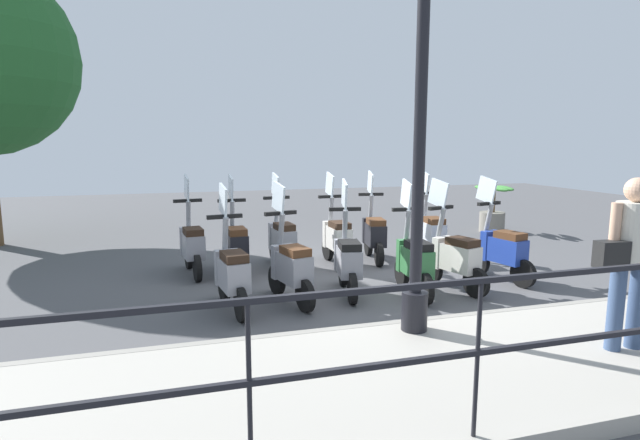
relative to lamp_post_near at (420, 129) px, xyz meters
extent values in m
plane|color=#4C4C4F|center=(2.40, -0.25, -2.17)|extent=(28.00, 28.00, 0.00)
cube|color=#A39E93|center=(-0.80, -0.25, -2.10)|extent=(2.20, 20.00, 0.15)
cube|color=gray|center=(0.25, -0.25, -2.10)|extent=(0.10, 20.00, 0.15)
cube|color=black|center=(-1.80, -0.25, -0.97)|extent=(0.04, 16.00, 0.04)
cube|color=black|center=(-1.80, -0.25, -1.44)|extent=(0.04, 16.00, 0.04)
cylinder|color=black|center=(-1.80, 0.48, -1.50)|extent=(0.03, 0.03, 1.05)
cylinder|color=black|center=(-1.80, 1.93, -1.50)|extent=(0.03, 0.03, 1.05)
cylinder|color=black|center=(0.00, 0.00, -1.82)|extent=(0.26, 0.26, 0.40)
cylinder|color=black|center=(0.00, 0.00, 0.19)|extent=(0.12, 0.12, 4.42)
cylinder|color=#384C70|center=(-0.97, -1.76, -1.61)|extent=(0.14, 0.14, 0.82)
cylinder|color=#384C70|center=(-0.95, -1.54, -1.61)|extent=(0.14, 0.14, 0.82)
cylinder|color=beige|center=(-0.96, -1.65, -0.93)|extent=(0.34, 0.34, 0.55)
sphere|color=tan|center=(-0.96, -1.65, -0.54)|extent=(0.22, 0.22, 0.22)
cylinder|color=tan|center=(-0.95, -1.45, -0.91)|extent=(0.09, 0.09, 0.52)
cube|color=black|center=(-0.99, -1.39, -1.10)|extent=(0.16, 0.29, 0.24)
cylinder|color=slate|center=(5.33, -4.64, -1.95)|extent=(0.56, 0.56, 0.45)
cylinder|color=brown|center=(5.33, -4.64, -1.47)|extent=(0.10, 0.10, 0.50)
ellipsoid|color=#387A33|center=(5.58, -4.64, -1.17)|extent=(0.56, 0.16, 0.10)
ellipsoid|color=#387A33|center=(5.08, -4.64, -1.17)|extent=(0.56, 0.16, 0.10)
ellipsoid|color=#387A33|center=(5.33, -4.39, -1.17)|extent=(0.56, 0.16, 0.10)
ellipsoid|color=#387A33|center=(5.33, -4.89, -1.17)|extent=(0.56, 0.16, 0.10)
ellipsoid|color=#387A33|center=(5.51, -4.46, -1.17)|extent=(0.56, 0.16, 0.10)
ellipsoid|color=#387A33|center=(5.15, -4.82, -1.17)|extent=(0.56, 0.16, 0.10)
cylinder|color=black|center=(2.18, -2.20, -1.97)|extent=(0.41, 0.17, 0.40)
cylinder|color=black|center=(1.37, -2.39, -1.97)|extent=(0.41, 0.17, 0.40)
cube|color=navy|center=(1.69, -2.31, -1.69)|extent=(0.65, 0.41, 0.36)
cube|color=navy|center=(1.98, -2.25, -1.67)|extent=(0.19, 0.32, 0.44)
cube|color=#4C2D19|center=(1.63, -2.33, -1.46)|extent=(0.45, 0.35, 0.10)
cylinder|color=gray|center=(2.03, -2.23, -1.32)|extent=(0.19, 0.11, 0.55)
cube|color=black|center=(2.03, -2.23, -1.04)|extent=(0.16, 0.44, 0.05)
cube|color=silver|center=(2.09, -2.22, -0.84)|extent=(0.38, 0.12, 0.42)
cylinder|color=black|center=(1.95, -1.25, -1.97)|extent=(0.41, 0.19, 0.40)
cylinder|color=black|center=(1.15, -1.48, -1.97)|extent=(0.41, 0.19, 0.40)
cube|color=beige|center=(1.47, -1.39, -1.69)|extent=(0.65, 0.44, 0.36)
cube|color=beige|center=(1.75, -1.31, -1.67)|extent=(0.20, 0.32, 0.44)
cube|color=black|center=(1.40, -1.41, -1.46)|extent=(0.46, 0.36, 0.10)
cylinder|color=gray|center=(1.80, -1.29, -1.32)|extent=(0.20, 0.12, 0.55)
cube|color=black|center=(1.80, -1.29, -1.04)|extent=(0.18, 0.44, 0.05)
cube|color=silver|center=(1.86, -1.28, -0.84)|extent=(0.38, 0.14, 0.42)
cylinder|color=black|center=(1.93, -0.78, -1.97)|extent=(0.41, 0.11, 0.40)
cylinder|color=black|center=(1.10, -0.71, -1.97)|extent=(0.41, 0.11, 0.40)
cube|color=#2D6B38|center=(1.43, -0.74, -1.69)|extent=(0.62, 0.33, 0.36)
cube|color=#2D6B38|center=(1.72, -0.76, -1.67)|extent=(0.14, 0.31, 0.44)
cube|color=black|center=(1.36, -0.73, -1.46)|extent=(0.42, 0.29, 0.10)
cylinder|color=gray|center=(1.78, -0.76, -1.32)|extent=(0.19, 0.08, 0.55)
cube|color=black|center=(1.78, -0.76, -1.04)|extent=(0.10, 0.44, 0.05)
cube|color=silver|center=(1.84, -0.77, -0.84)|extent=(0.39, 0.06, 0.42)
cylinder|color=black|center=(2.18, 0.03, -1.97)|extent=(0.41, 0.15, 0.40)
cylinder|color=black|center=(1.36, 0.18, -1.97)|extent=(0.41, 0.15, 0.40)
cube|color=gray|center=(1.69, 0.12, -1.69)|extent=(0.64, 0.38, 0.36)
cube|color=gray|center=(1.97, 0.07, -1.67)|extent=(0.17, 0.32, 0.44)
cube|color=black|center=(1.62, 0.13, -1.46)|extent=(0.44, 0.33, 0.10)
cylinder|color=gray|center=(2.03, 0.06, -1.32)|extent=(0.19, 0.10, 0.55)
cube|color=black|center=(2.03, 0.06, -1.04)|extent=(0.14, 0.44, 0.05)
cube|color=silver|center=(2.09, 0.05, -0.84)|extent=(0.39, 0.10, 0.42)
cylinder|color=black|center=(2.05, 1.02, -1.97)|extent=(0.41, 0.17, 0.40)
cylinder|color=black|center=(1.24, 0.83, -1.97)|extent=(0.41, 0.17, 0.40)
cube|color=gray|center=(1.56, 0.90, -1.69)|extent=(0.65, 0.41, 0.36)
cube|color=gray|center=(1.84, 0.97, -1.67)|extent=(0.19, 0.32, 0.44)
cube|color=#4C2D19|center=(1.49, 0.89, -1.46)|extent=(0.45, 0.34, 0.10)
cylinder|color=gray|center=(1.90, 0.98, -1.32)|extent=(0.19, 0.11, 0.55)
cube|color=black|center=(1.90, 0.98, -1.04)|extent=(0.16, 0.44, 0.05)
cube|color=silver|center=(1.96, 1.00, -0.84)|extent=(0.38, 0.12, 0.42)
cylinder|color=black|center=(1.95, 1.73, -1.97)|extent=(0.41, 0.13, 0.40)
cylinder|color=black|center=(1.13, 1.62, -1.97)|extent=(0.41, 0.13, 0.40)
cube|color=gray|center=(1.45, 1.66, -1.69)|extent=(0.63, 0.36, 0.36)
cube|color=gray|center=(1.74, 1.70, -1.67)|extent=(0.16, 0.31, 0.44)
cube|color=black|center=(1.39, 1.65, -1.46)|extent=(0.43, 0.31, 0.10)
cylinder|color=gray|center=(1.80, 1.71, -1.32)|extent=(0.19, 0.09, 0.55)
cube|color=black|center=(1.80, 1.71, -1.04)|extent=(0.12, 0.44, 0.05)
cube|color=silver|center=(1.86, 1.72, -0.84)|extent=(0.39, 0.08, 0.42)
cylinder|color=black|center=(3.73, -2.01, -1.97)|extent=(0.41, 0.12, 0.40)
cylinder|color=black|center=(2.90, -1.93, -1.97)|extent=(0.41, 0.12, 0.40)
cube|color=#B7BCC6|center=(3.23, -1.96, -1.69)|extent=(0.62, 0.34, 0.36)
cube|color=#B7BCC6|center=(3.52, -1.99, -1.67)|extent=(0.15, 0.31, 0.44)
cube|color=#4C2D19|center=(3.16, -1.95, -1.46)|extent=(0.42, 0.30, 0.10)
cylinder|color=gray|center=(3.58, -1.99, -1.32)|extent=(0.19, 0.09, 0.55)
cube|color=black|center=(3.58, -1.99, -1.04)|extent=(0.10, 0.44, 0.05)
cube|color=silver|center=(3.64, -2.00, -0.84)|extent=(0.39, 0.07, 0.42)
cylinder|color=black|center=(3.87, -1.03, -1.97)|extent=(0.41, 0.14, 0.40)
cylinder|color=black|center=(3.05, -0.90, -1.97)|extent=(0.41, 0.14, 0.40)
cube|color=black|center=(3.38, -0.95, -1.69)|extent=(0.64, 0.37, 0.36)
cube|color=black|center=(3.67, -1.00, -1.67)|extent=(0.17, 0.32, 0.44)
cube|color=#4C2D19|center=(3.31, -0.94, -1.46)|extent=(0.44, 0.32, 0.10)
cylinder|color=gray|center=(3.73, -1.01, -1.32)|extent=(0.19, 0.10, 0.55)
cube|color=black|center=(3.73, -1.01, -1.04)|extent=(0.13, 0.44, 0.05)
cube|color=silver|center=(3.79, -1.02, -0.84)|extent=(0.39, 0.09, 0.42)
cylinder|color=black|center=(3.74, -0.22, -1.97)|extent=(0.40, 0.10, 0.40)
cylinder|color=black|center=(2.91, -0.26, -1.97)|extent=(0.40, 0.10, 0.40)
cube|color=beige|center=(3.24, -0.25, -1.69)|extent=(0.61, 0.31, 0.36)
cube|color=beige|center=(3.53, -0.23, -1.67)|extent=(0.13, 0.30, 0.44)
cube|color=black|center=(3.17, -0.25, -1.46)|extent=(0.41, 0.28, 0.10)
cylinder|color=gray|center=(3.59, -0.23, -1.32)|extent=(0.19, 0.08, 0.55)
cube|color=black|center=(3.59, -0.23, -1.04)|extent=(0.08, 0.44, 0.05)
cube|color=silver|center=(3.65, -0.23, -0.84)|extent=(0.39, 0.05, 0.42)
cylinder|color=black|center=(3.83, 0.70, -1.97)|extent=(0.41, 0.12, 0.40)
cylinder|color=black|center=(3.00, 0.63, -1.97)|extent=(0.41, 0.12, 0.40)
cube|color=gray|center=(3.33, 0.66, -1.69)|extent=(0.62, 0.33, 0.36)
cube|color=gray|center=(3.62, 0.68, -1.67)|extent=(0.15, 0.31, 0.44)
cube|color=black|center=(3.26, 0.65, -1.46)|extent=(0.42, 0.30, 0.10)
cylinder|color=gray|center=(3.68, 0.69, -1.32)|extent=(0.19, 0.09, 0.55)
cube|color=black|center=(3.68, 0.69, -1.04)|extent=(0.10, 0.44, 0.05)
cube|color=silver|center=(3.74, 0.69, -0.84)|extent=(0.39, 0.07, 0.42)
cylinder|color=black|center=(3.64, 1.45, -1.97)|extent=(0.40, 0.10, 0.40)
cylinder|color=black|center=(2.81, 1.41, -1.97)|extent=(0.40, 0.10, 0.40)
cube|color=black|center=(3.14, 1.43, -1.69)|extent=(0.61, 0.31, 0.36)
cube|color=black|center=(3.43, 1.44, -1.67)|extent=(0.13, 0.31, 0.44)
cube|color=#4C2D19|center=(3.07, 1.42, -1.46)|extent=(0.41, 0.28, 0.10)
cylinder|color=gray|center=(3.49, 1.44, -1.32)|extent=(0.19, 0.08, 0.55)
cube|color=black|center=(3.49, 1.44, -1.04)|extent=(0.08, 0.44, 0.05)
cube|color=silver|center=(3.55, 1.45, -0.84)|extent=(0.39, 0.05, 0.42)
cylinder|color=black|center=(3.80, 2.13, -1.97)|extent=(0.41, 0.13, 0.40)
cylinder|color=black|center=(2.97, 2.03, -1.97)|extent=(0.41, 0.13, 0.40)
cube|color=gray|center=(3.30, 2.07, -1.69)|extent=(0.63, 0.35, 0.36)
cube|color=gray|center=(3.59, 2.10, -1.67)|extent=(0.16, 0.31, 0.44)
cube|color=black|center=(3.23, 2.06, -1.46)|extent=(0.43, 0.31, 0.10)
cylinder|color=gray|center=(3.65, 2.11, -1.32)|extent=(0.19, 0.09, 0.55)
cube|color=black|center=(3.65, 2.11, -1.04)|extent=(0.11, 0.44, 0.05)
cube|color=silver|center=(3.71, 2.12, -0.84)|extent=(0.39, 0.08, 0.42)
camera|label=1|loc=(-4.40, 2.27, -0.11)|focal=28.00mm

